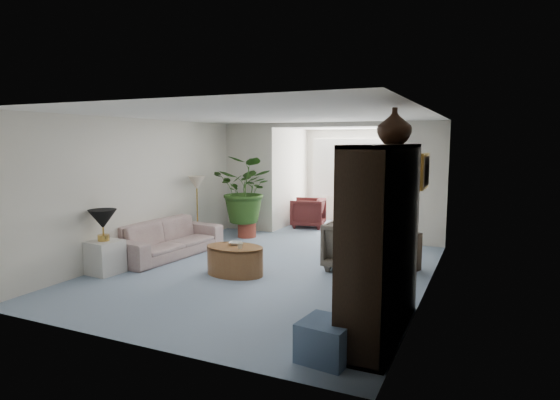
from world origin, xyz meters
The scene contains 26 objects.
floor centered at (0.00, 0.00, 0.00)m, with size 6.00×6.00×0.00m, color #8695B0.
sunroom_floor centered at (0.00, 4.10, 0.00)m, with size 2.60×2.60×0.00m, color #8695B0.
back_pier_left centered at (-1.90, 3.00, 1.25)m, with size 1.20×0.12×2.50m, color silver.
back_pier_right centered at (1.90, 3.00, 1.25)m, with size 1.20×0.12×2.50m, color silver.
back_header centered at (0.00, 3.00, 2.45)m, with size 2.60×0.12×0.10m, color silver.
window_pane centered at (0.00, 5.18, 1.40)m, with size 2.20×0.02×1.50m, color white.
window_blinds centered at (0.00, 5.15, 1.40)m, with size 2.20×0.02×1.50m, color white.
framed_picture centered at (2.46, -0.10, 1.70)m, with size 0.04×0.50×0.40m, color beige.
sofa centered at (-2.08, 0.20, 0.32)m, with size 2.21×0.86×0.64m, color #B7A99B.
end_table centered at (-2.28, -1.15, 0.26)m, with size 0.48×0.48×0.53m, color silver.
table_lamp centered at (-2.28, -1.15, 0.88)m, with size 0.44×0.44×0.30m, color black.
floor_lamp centered at (-2.23, 1.37, 1.25)m, with size 0.36×0.36×0.28m, color beige.
coffee_table centered at (-0.36, -0.33, 0.23)m, with size 0.95×0.95×0.45m, color brown.
coffee_bowl centered at (-0.41, -0.23, 0.47)m, with size 0.20×0.20×0.05m, color beige.
coffee_cup centered at (-0.21, -0.43, 0.50)m, with size 0.10×0.10×0.09m, color silver.
wingback_chair centered at (1.28, 0.75, 0.40)m, with size 0.86×0.88×0.80m, color #655D50.
side_table_dark centered at (1.98, 1.05, 0.31)m, with size 0.52×0.41×0.62m, color black.
entertainment_cabinet centered at (2.23, -1.64, 1.03)m, with size 0.50×1.86×2.07m, color black.
cabinet_urn centered at (2.23, -1.14, 2.27)m, with size 0.39×0.39×0.41m, color black.
ottoman centered at (1.90, -2.48, 0.19)m, with size 0.48×0.48×0.38m, color slate.
plant_pot centered at (-1.57, 2.29, 0.16)m, with size 0.40×0.40×0.32m, color brown.
house_plant centered at (-1.57, 2.29, 1.05)m, with size 1.32×1.14×1.46m, color #2A4F1B.
sunroom_chair_blue centered at (0.72, 3.96, 0.36)m, with size 0.76×0.78×0.71m, color slate.
sunroom_chair_maroon centered at (-0.78, 3.96, 0.36)m, with size 0.76×0.78×0.71m, color #5A231F.
sunroom_table centered at (-0.03, 4.71, 0.30)m, with size 0.49×0.38×0.60m, color brown.
shelf_clutter centered at (2.18, -1.76, 1.09)m, with size 0.30×1.21×1.06m.
Camera 1 is at (3.27, -6.55, 2.10)m, focal length 29.82 mm.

